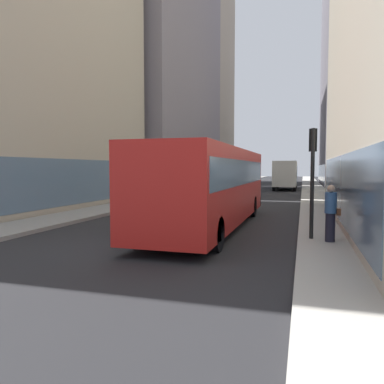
{
  "coord_description": "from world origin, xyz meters",
  "views": [
    {
      "loc": [
        4.63,
        -9.96,
        2.34
      ],
      "look_at": [
        0.48,
        3.81,
        1.4
      ],
      "focal_mm": 34.57,
      "sensor_mm": 36.0,
      "label": 1
    }
  ],
  "objects_px": {
    "pedestrian_with_handbag": "(331,213)",
    "traffic_light_near": "(313,165)",
    "box_truck": "(286,174)",
    "transit_bus": "(212,182)",
    "dalmatian_dog": "(128,228)",
    "car_blue_hatchback": "(238,181)",
    "car_white_van": "(230,186)",
    "car_grey_wagon": "(211,191)"
  },
  "relations": [
    {
      "from": "transit_bus",
      "to": "car_white_van",
      "type": "relative_size",
      "value": 2.52
    },
    {
      "from": "car_white_van",
      "to": "dalmatian_dog",
      "type": "xyz_separation_m",
      "value": [
        0.76,
        -20.27,
        -0.31
      ]
    },
    {
      "from": "transit_bus",
      "to": "traffic_light_near",
      "type": "xyz_separation_m",
      "value": [
        3.7,
        -2.08,
        0.66
      ]
    },
    {
      "from": "box_truck",
      "to": "traffic_light_near",
      "type": "bearing_deg",
      "value": -85.84
    },
    {
      "from": "transit_bus",
      "to": "dalmatian_dog",
      "type": "distance_m",
      "value": 4.51
    },
    {
      "from": "car_blue_hatchback",
      "to": "pedestrian_with_handbag",
      "type": "xyz_separation_m",
      "value": [
        8.23,
        -32.4,
        0.19
      ]
    },
    {
      "from": "car_grey_wagon",
      "to": "pedestrian_with_handbag",
      "type": "distance_m",
      "value": 13.78
    },
    {
      "from": "transit_bus",
      "to": "box_truck",
      "type": "relative_size",
      "value": 1.54
    },
    {
      "from": "car_white_van",
      "to": "traffic_light_near",
      "type": "distance_m",
      "value": 19.4
    },
    {
      "from": "car_white_van",
      "to": "box_truck",
      "type": "bearing_deg",
      "value": 69.25
    },
    {
      "from": "car_white_van",
      "to": "traffic_light_near",
      "type": "bearing_deg",
      "value": -71.61
    },
    {
      "from": "box_truck",
      "to": "traffic_light_near",
      "type": "height_order",
      "value": "traffic_light_near"
    },
    {
      "from": "transit_bus",
      "to": "traffic_light_near",
      "type": "height_order",
      "value": "traffic_light_near"
    },
    {
      "from": "car_blue_hatchback",
      "to": "pedestrian_with_handbag",
      "type": "bearing_deg",
      "value": -75.74
    },
    {
      "from": "car_white_van",
      "to": "dalmatian_dog",
      "type": "relative_size",
      "value": 4.76
    },
    {
      "from": "box_truck",
      "to": "traffic_light_near",
      "type": "distance_m",
      "value": 28.99
    },
    {
      "from": "car_grey_wagon",
      "to": "car_white_van",
      "type": "height_order",
      "value": "same"
    },
    {
      "from": "box_truck",
      "to": "dalmatian_dog",
      "type": "bearing_deg",
      "value": -96.0
    },
    {
      "from": "pedestrian_with_handbag",
      "to": "traffic_light_near",
      "type": "xyz_separation_m",
      "value": [
        -0.53,
        0.44,
        1.42
      ]
    },
    {
      "from": "transit_bus",
      "to": "car_grey_wagon",
      "type": "xyz_separation_m",
      "value": [
        -2.4,
        9.55,
        -0.96
      ]
    },
    {
      "from": "transit_bus",
      "to": "car_blue_hatchback",
      "type": "xyz_separation_m",
      "value": [
        -4.0,
        29.87,
        -0.96
      ]
    },
    {
      "from": "car_grey_wagon",
      "to": "car_white_van",
      "type": "distance_m",
      "value": 6.72
    },
    {
      "from": "transit_bus",
      "to": "pedestrian_with_handbag",
      "type": "xyz_separation_m",
      "value": [
        4.23,
        -2.52,
        -0.76
      ]
    },
    {
      "from": "dalmatian_dog",
      "to": "transit_bus",
      "type": "bearing_deg",
      "value": 67.73
    },
    {
      "from": "pedestrian_with_handbag",
      "to": "traffic_light_near",
      "type": "relative_size",
      "value": 0.5
    },
    {
      "from": "transit_bus",
      "to": "pedestrian_with_handbag",
      "type": "relative_size",
      "value": 6.82
    },
    {
      "from": "box_truck",
      "to": "transit_bus",
      "type": "bearing_deg",
      "value": -93.41
    },
    {
      "from": "car_grey_wagon",
      "to": "dalmatian_dog",
      "type": "bearing_deg",
      "value": -86.79
    },
    {
      "from": "car_grey_wagon",
      "to": "car_blue_hatchback",
      "type": "relative_size",
      "value": 0.95
    },
    {
      "from": "transit_bus",
      "to": "box_truck",
      "type": "bearing_deg",
      "value": 86.59
    },
    {
      "from": "dalmatian_dog",
      "to": "traffic_light_near",
      "type": "xyz_separation_m",
      "value": [
        5.34,
        1.92,
        1.92
      ]
    },
    {
      "from": "pedestrian_with_handbag",
      "to": "car_grey_wagon",
      "type": "bearing_deg",
      "value": 118.79
    },
    {
      "from": "transit_bus",
      "to": "car_white_van",
      "type": "height_order",
      "value": "transit_bus"
    },
    {
      "from": "traffic_light_near",
      "to": "box_truck",
      "type": "bearing_deg",
      "value": 94.16
    },
    {
      "from": "pedestrian_with_handbag",
      "to": "car_blue_hatchback",
      "type": "bearing_deg",
      "value": 104.26
    },
    {
      "from": "dalmatian_dog",
      "to": "traffic_light_near",
      "type": "distance_m",
      "value": 5.99
    },
    {
      "from": "transit_bus",
      "to": "traffic_light_near",
      "type": "distance_m",
      "value": 4.3
    },
    {
      "from": "transit_bus",
      "to": "box_truck",
      "type": "distance_m",
      "value": 26.87
    },
    {
      "from": "transit_bus",
      "to": "box_truck",
      "type": "xyz_separation_m",
      "value": [
        1.6,
        26.82,
        -0.11
      ]
    },
    {
      "from": "car_grey_wagon",
      "to": "box_truck",
      "type": "xyz_separation_m",
      "value": [
        4.0,
        17.27,
        0.85
      ]
    },
    {
      "from": "car_blue_hatchback",
      "to": "traffic_light_near",
      "type": "distance_m",
      "value": 32.91
    },
    {
      "from": "box_truck",
      "to": "pedestrian_with_handbag",
      "type": "bearing_deg",
      "value": -84.87
    }
  ]
}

